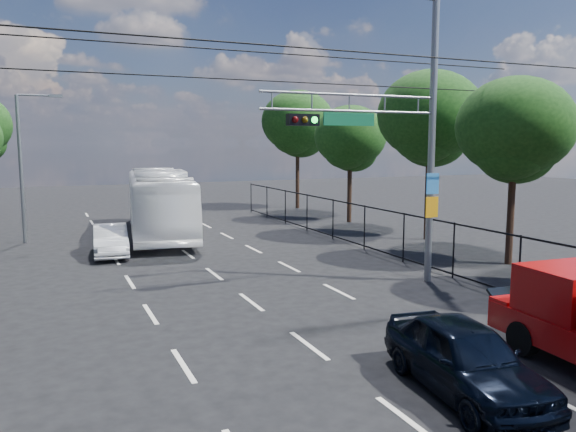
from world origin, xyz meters
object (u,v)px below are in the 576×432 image
white_bus (159,202)px  white_van (111,240)px  navy_hatchback (465,358)px  signal_mast (402,128)px

white_bus → white_van: white_bus is taller
navy_hatchback → white_bus: (-1.70, 21.26, 0.99)m
navy_hatchback → signal_mast: bearing=71.6°
signal_mast → navy_hatchback: bearing=-116.2°
white_bus → white_van: (-2.96, -4.62, -1.05)m
signal_mast → navy_hatchback: size_ratio=2.28×
white_van → navy_hatchback: bearing=-69.7°
navy_hatchback → white_van: (-4.67, 16.64, -0.06)m
signal_mast → white_bus: (-5.38, 13.78, -3.54)m
navy_hatchback → white_bus: 21.35m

